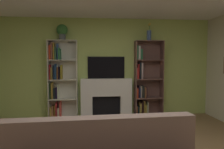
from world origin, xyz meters
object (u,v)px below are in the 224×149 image
at_px(bookshelf_left, 60,80).
at_px(bookshelf_right, 145,82).
at_px(vase_with_flowers, 149,34).
at_px(potted_plant, 62,31).
at_px(tv, 106,68).
at_px(fireplace, 106,97).

height_order(bookshelf_left, bookshelf_right, same).
xyz_separation_m(bookshelf_right, vase_with_flowers, (0.09, -0.03, 1.26)).
bearing_deg(bookshelf_right, potted_plant, -179.11).
relative_size(tv, bookshelf_left, 0.48).
relative_size(fireplace, vase_with_flowers, 3.09).
height_order(tv, potted_plant, potted_plant).
bearing_deg(potted_plant, bookshelf_right, 0.89).
distance_m(bookshelf_right, vase_with_flowers, 1.26).
bearing_deg(fireplace, vase_with_flowers, -2.23).
xyz_separation_m(fireplace, vase_with_flowers, (1.11, -0.04, 1.63)).
bearing_deg(tv, bookshelf_left, -176.85).
distance_m(tv, potted_plant, 1.44).
distance_m(tv, vase_with_flowers, 1.41).
distance_m(fireplace, potted_plant, 2.02).
xyz_separation_m(potted_plant, vase_with_flowers, (2.21, -0.00, -0.05)).
bearing_deg(potted_plant, tv, 6.20).
bearing_deg(tv, potted_plant, -173.80).
bearing_deg(fireplace, tv, 90.00).
relative_size(tv, potted_plant, 2.46).
bearing_deg(fireplace, potted_plant, -177.77).
xyz_separation_m(fireplace, bookshelf_left, (-1.19, 0.01, 0.46)).
distance_m(bookshelf_right, potted_plant, 2.49).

